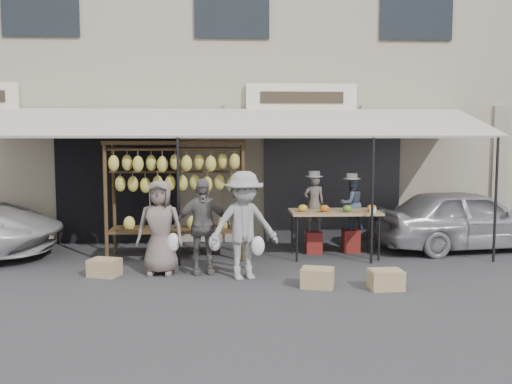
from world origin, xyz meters
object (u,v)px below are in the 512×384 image
banana_rack (176,176)px  crate_far (105,268)px  customer_right (244,225)px  crate_near_a (317,278)px  customer_mid (202,226)px  vendor_left (314,203)px  vendor_right (351,203)px  produce_table (335,213)px  crate_near_b (386,280)px  customer_left (160,227)px  sedan (466,219)px

banana_rack → crate_far: size_ratio=5.42×
customer_right → crate_far: 2.45m
crate_near_a → crate_far: bearing=165.3°
customer_mid → vendor_left: bearing=28.1°
banana_rack → customer_mid: (0.52, -1.22, -0.77)m
vendor_left → crate_far: vendor_left is taller
customer_mid → vendor_right: bearing=21.5°
produce_table → crate_near_b: (0.34, -2.33, -0.72)m
customer_left → sedan: size_ratio=0.43×
produce_table → vendor_right: (0.43, 0.48, 0.12)m
produce_table → crate_far: produce_table is taller
crate_near_b → sedan: sedan is taller
vendor_left → vendor_right: 0.77m
crate_near_b → sedan: size_ratio=0.13×
vendor_left → vendor_right: size_ratio=1.07×
customer_mid → customer_right: bearing=-38.4°
crate_near_a → sedan: bearing=37.8°
customer_left → customer_mid: bearing=7.0°
vendor_right → sedan: vendor_right is taller
vendor_right → banana_rack: bearing=-11.6°
customer_left → sedan: customer_left is taller
crate_near_a → crate_near_b: (1.02, -0.17, 0.00)m
banana_rack → vendor_left: banana_rack is taller
crate_near_b → crate_far: crate_near_b is taller
banana_rack → customer_left: bearing=-98.0°
vendor_left → crate_near_a: vendor_left is taller
crate_far → sedan: sedan is taller
vendor_right → sedan: bearing=163.9°
crate_near_a → vendor_left: bearing=82.3°
produce_table → crate_far: 4.35m
vendor_right → produce_table: bearing=30.1°
vendor_right → crate_near_b: bearing=69.8°
customer_mid → produce_table: bearing=17.1°
vendor_right → crate_near_a: bearing=48.8°
produce_table → vendor_left: (-0.34, 0.40, 0.14)m
customer_right → sedan: 5.10m
customer_mid → crate_near_b: (2.83, -1.18, -0.66)m
customer_left → crate_near_b: 3.77m
customer_left → banana_rack: bearing=86.9°
banana_rack → customer_mid: size_ratio=1.61×
vendor_left → banana_rack: bearing=7.4°
customer_right → crate_far: (-2.32, 0.31, -0.74)m
produce_table → vendor_right: vendor_right is taller
vendor_right → crate_near_b: vendor_right is taller
vendor_right → customer_left: size_ratio=0.66×
banana_rack → customer_mid: 1.53m
customer_left → crate_near_a: size_ratio=3.25×
vendor_left → customer_right: 2.44m
banana_rack → customer_right: 2.16m
banana_rack → crate_near_b: bearing=-35.6°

